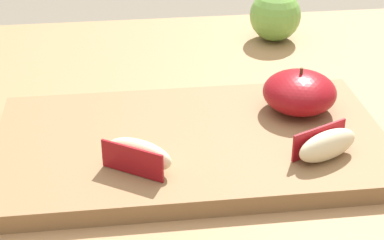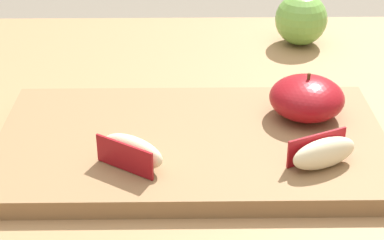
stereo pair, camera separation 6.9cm
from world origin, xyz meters
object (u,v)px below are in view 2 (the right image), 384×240
Objects in this scene: apple_wedge_right at (323,153)px; whole_apple_granny_green at (301,19)px; cutting_board at (192,144)px; apple_wedge_back at (132,151)px; apple_half_skin_up at (307,98)px.

apple_wedge_right is 0.87× the size of whole_apple_granny_green.
cutting_board is 0.36m from whole_apple_granny_green.
cutting_board is 5.79× the size of apple_wedge_back.
whole_apple_granny_green is (0.23, 0.38, 0.00)m from apple_wedge_back.
apple_wedge_right is 0.38m from whole_apple_granny_green.
apple_half_skin_up is 0.22m from apple_wedge_back.
whole_apple_granny_green reaches higher than apple_wedge_right.
apple_half_skin_up reaches higher than apple_wedge_back.
apple_wedge_back is (-0.19, -0.10, -0.01)m from apple_half_skin_up.
cutting_board is 4.88× the size of whole_apple_granny_green.
apple_half_skin_up is 1.13× the size of apple_wedge_right.
apple_wedge_back is at bearing 178.47° from apple_wedge_right.
apple_wedge_right is at bearing -1.53° from apple_wedge_back.
apple_half_skin_up is at bearing 89.44° from apple_wedge_right.
apple_wedge_right is (0.19, -0.01, 0.00)m from apple_wedge_back.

